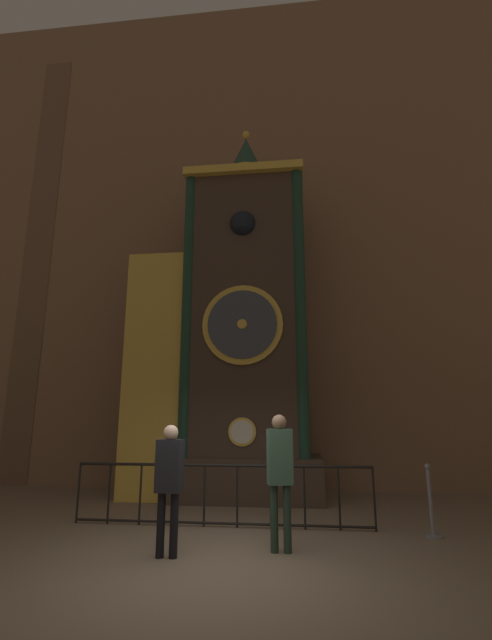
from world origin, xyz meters
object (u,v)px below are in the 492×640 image
Objects in this scene: clock_tower at (227,333)px; stanchion_post at (431,512)px; visitor_near at (169,476)px; visitor_far at (280,467)px.

stanchion_post is at bearing -36.08° from clock_tower.
visitor_far is (1.49, 0.39, 0.09)m from visitor_near.
stanchion_post is at bearing 10.01° from visitor_far.
visitor_far is at bearing -69.82° from clock_tower.
visitor_far reaches higher than visitor_near.
visitor_far is 1.70× the size of stanchion_post.
clock_tower is 4.95m from visitor_near.
clock_tower is 5.53× the size of visitor_near.
clock_tower reaches higher than visitor_far.
clock_tower is 5.10× the size of visitor_far.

